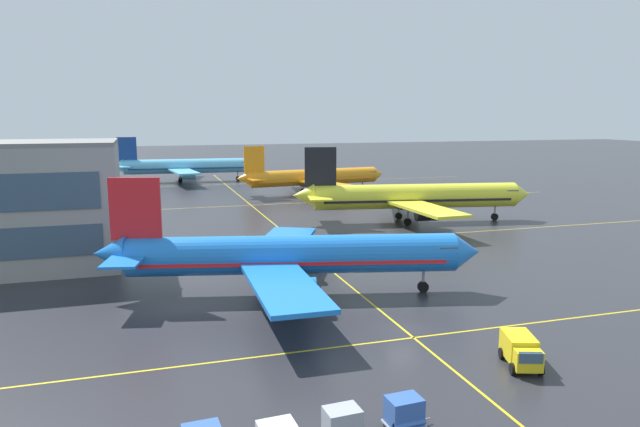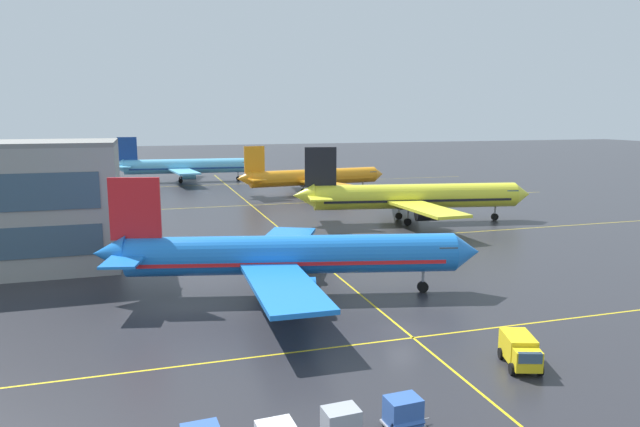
{
  "view_description": "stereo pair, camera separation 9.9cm",
  "coord_description": "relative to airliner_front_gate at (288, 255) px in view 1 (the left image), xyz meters",
  "views": [
    {
      "loc": [
        -19.85,
        -41.34,
        17.42
      ],
      "look_at": [
        3.63,
        35.03,
        3.74
      ],
      "focal_mm": 32.47,
      "sensor_mm": 36.0,
      "label": 1
    },
    {
      "loc": [
        -19.75,
        -41.36,
        17.42
      ],
      "look_at": [
        3.63,
        35.03,
        3.74
      ],
      "focal_mm": 32.47,
      "sensor_mm": 36.0,
      "label": 2
    }
  ],
  "objects": [
    {
      "name": "airliner_front_gate",
      "position": [
        0.0,
        0.0,
        0.0
      ],
      "size": [
        37.18,
        31.6,
        11.65
      ],
      "color": "blue",
      "rests_on": "ground"
    },
    {
      "name": "taxiway_markings",
      "position": [
        6.8,
        39.63,
        -3.98
      ],
      "size": [
        133.07,
        156.2,
        0.01
      ],
      "color": "yellow",
      "rests_on": "ground"
    },
    {
      "name": "service_truck_red_van",
      "position": [
        11.62,
        -20.58,
        -2.8
      ],
      "size": [
        3.14,
        4.47,
        2.1
      ],
      "color": "yellow",
      "rests_on": "ground"
    },
    {
      "name": "ground_plane",
      "position": [
        6.8,
        -11.62,
        -3.98
      ],
      "size": [
        600.0,
        600.0,
        0.0
      ],
      "primitive_type": "plane",
      "color": "#28282D"
    },
    {
      "name": "airliner_third_row",
      "position": [
        22.81,
        69.27,
        -0.26
      ],
      "size": [
        35.08,
        30.07,
        10.9
      ],
      "color": "orange",
      "rests_on": "ground"
    },
    {
      "name": "airliner_far_left_stand",
      "position": [
        -2.27,
        102.1,
        0.05
      ],
      "size": [
        37.95,
        32.64,
        11.79
      ],
      "color": "#5BB7E5",
      "rests_on": "ground"
    },
    {
      "name": "baggage_cart_row_middle",
      "position": [
        -3.44,
        -25.84,
        -2.98
      ],
      "size": [
        2.8,
        1.8,
        1.86
      ],
      "color": "#99999E",
      "rests_on": "ground"
    },
    {
      "name": "airliner_second_row",
      "position": [
        28.85,
        31.84,
        0.25
      ],
      "size": [
        39.74,
        33.87,
        12.38
      ],
      "color": "yellow",
      "rests_on": "ground"
    },
    {
      "name": "baggage_cart_row_fourth",
      "position": [
        0.27,
        -25.71,
        -2.98
      ],
      "size": [
        2.8,
        1.8,
        1.86
      ],
      "color": "#99999E",
      "rests_on": "ground"
    }
  ]
}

